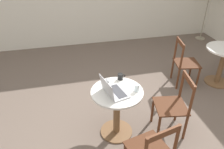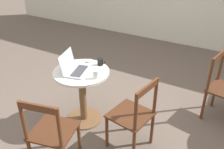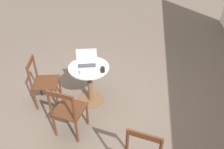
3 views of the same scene
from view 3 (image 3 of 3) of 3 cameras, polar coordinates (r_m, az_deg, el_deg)
The scene contains 8 objects.
ground_plane at distance 3.82m, azimuth -6.39°, elevation -9.33°, with size 16.00×16.00×0.00m, color #66564C.
cafe_table_near at distance 3.71m, azimuth -5.87°, elevation -0.85°, with size 0.67×0.67×0.72m.
chair_near_right at distance 3.23m, azimuth -11.36°, elevation -9.30°, with size 0.47×0.47×0.87m.
chair_near_front at distance 3.86m, azimuth -17.52°, elevation -1.94°, with size 0.50×0.50×0.87m.
laptop at distance 3.62m, azimuth -6.62°, elevation 3.25°, with size 0.34×0.40×0.24m.
mouse at distance 3.57m, azimuth -1.95°, elevation 2.42°, with size 0.06×0.10×0.03m.
mug at distance 3.42m, azimuth -2.47°, elevation 1.25°, with size 0.11×0.07×0.09m.
drinking_glass at distance 3.38m, azimuth -8.03°, elevation 0.57°, with size 0.06×0.06×0.10m.
Camera 3 is at (2.60, 0.86, 2.66)m, focal length 35.00 mm.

